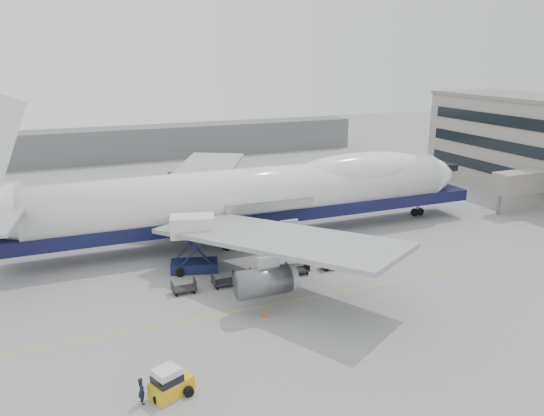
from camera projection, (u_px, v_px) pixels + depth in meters
name	position (u px, v px, depth m)	size (l,w,h in m)	color
ground	(292.00, 273.00, 55.67)	(260.00, 260.00, 0.00)	gray
apron_line	(318.00, 296.00, 50.34)	(60.00, 0.15, 0.01)	gold
hangar	(114.00, 145.00, 113.23)	(110.00, 8.00, 7.00)	slate
airliner	(257.00, 194.00, 65.00)	(67.00, 55.30, 19.98)	white
catering_truck	(193.00, 240.00, 55.32)	(5.33, 4.25, 6.08)	#171E46
baggage_tug	(170.00, 383.00, 35.50)	(3.20, 2.52, 2.07)	yellow
ground_worker	(141.00, 391.00, 34.67)	(0.69, 0.45, 1.89)	black
traffic_cone	(265.00, 313.00, 46.39)	(0.41, 0.41, 0.60)	#FC480D
dolly_0	(184.00, 288.00, 50.90)	(2.30, 1.35, 1.30)	#2D2D30
dolly_1	(224.00, 281.00, 52.37)	(2.30, 1.35, 1.30)	#2D2D30
dolly_2	(262.00, 275.00, 53.83)	(2.30, 1.35, 1.30)	#2D2D30
dolly_3	(298.00, 269.00, 55.30)	(2.30, 1.35, 1.30)	#2D2D30
dolly_4	(332.00, 264.00, 56.76)	(2.30, 1.35, 1.30)	#2D2D30
dolly_5	(364.00, 258.00, 58.23)	(2.30, 1.35, 1.30)	#2D2D30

